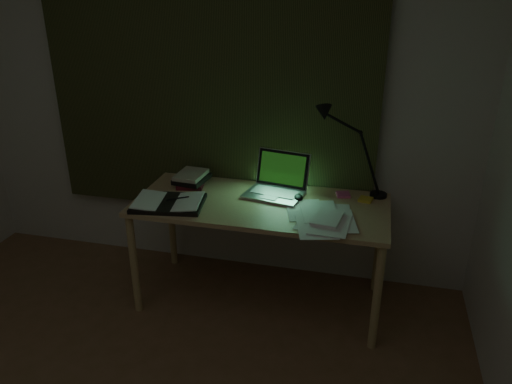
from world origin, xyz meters
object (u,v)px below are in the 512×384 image
Objects in this scene: desk_lamp at (383,153)px; loose_papers at (319,217)px; laptop at (274,177)px; book_stack at (191,178)px; open_textbook at (169,202)px; desk at (261,253)px.

loose_papers is at bearing -118.79° from desk_lamp.
book_stack is (-0.57, 0.05, -0.08)m from laptop.
book_stack is 0.62× the size of loose_papers.
laptop is 0.57m from book_stack.
desk_lamp is (1.22, 0.43, 0.27)m from open_textbook.
desk_lamp reaches higher than desk.
desk_lamp is at bearing 50.82° from loose_papers.
desk is 6.90× the size of book_stack.
loose_papers is 0.63× the size of desk_lamp.
desk_lamp is (0.32, 0.39, 0.27)m from loose_papers.
book_stack is at bearing 161.28° from desk.
desk_lamp is (0.63, 0.15, 0.16)m from laptop.
book_stack is (0.02, 0.34, 0.03)m from open_textbook.
book_stack reaches higher than desk.
open_textbook is at bearing -150.13° from desk_lamp.
book_stack is at bearing 161.17° from loose_papers.
desk_lamp reaches higher than open_textbook.
open_textbook is 1.87× the size of book_stack.
open_textbook is 0.73× the size of desk_lamp.
desk is 4.27× the size of loose_papers.
desk_lamp is at bearing 10.80° from open_textbook.
loose_papers is at bearing -18.98° from desk.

